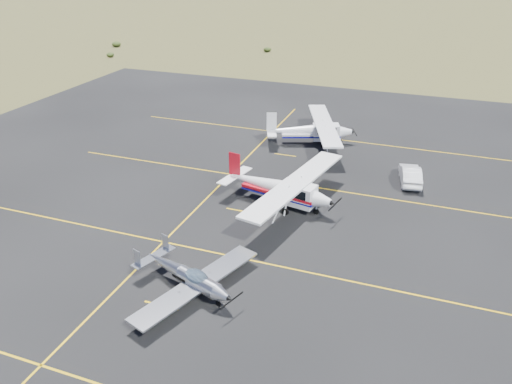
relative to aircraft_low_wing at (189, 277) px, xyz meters
The scene contains 6 objects.
ground 2.98m from the aircraft_low_wing, 39.38° to the left, with size 1600.00×1600.00×0.00m, color #383D1C.
apron 9.12m from the aircraft_low_wing, 75.98° to the left, with size 72.00×72.00×0.02m, color black.
aircraft_low_wing is the anchor object (origin of this frame).
aircraft_cessna 11.34m from the aircraft_low_wing, 82.17° to the left, with size 7.85×12.54×3.17m.
aircraft_plain 23.85m from the aircraft_low_wing, 88.61° to the left, with size 8.44×11.75×3.04m.
sedan 20.85m from the aircraft_low_wing, 61.01° to the left, with size 1.44×4.13×1.36m, color white.
Camera 1 is at (8.77, -21.18, 17.03)m, focal length 35.00 mm.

